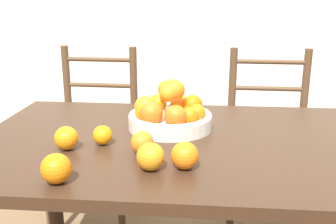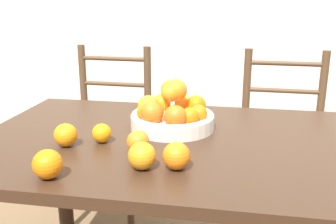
{
  "view_description": "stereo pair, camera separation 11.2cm",
  "coord_description": "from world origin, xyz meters",
  "px_view_note": "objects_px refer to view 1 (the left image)",
  "views": [
    {
      "loc": [
        -0.03,
        -1.23,
        1.23
      ],
      "look_at": [
        -0.14,
        0.02,
        0.86
      ],
      "focal_mm": 42.0,
      "sensor_mm": 36.0,
      "label": 1
    },
    {
      "loc": [
        0.08,
        -1.22,
        1.23
      ],
      "look_at": [
        -0.14,
        0.02,
        0.86
      ],
      "focal_mm": 42.0,
      "sensor_mm": 36.0,
      "label": 2
    }
  ],
  "objects_px": {
    "orange_loose_5": "(103,135)",
    "chair_right": "(268,148)",
    "orange_loose_1": "(66,138)",
    "orange_loose_2": "(142,143)",
    "fruit_bowl": "(169,114)",
    "chair_left": "(95,143)",
    "orange_loose_3": "(56,169)",
    "orange_loose_0": "(150,157)",
    "orange_loose_4": "(185,155)"
  },
  "relations": [
    {
      "from": "chair_left",
      "to": "chair_right",
      "type": "xyz_separation_m",
      "value": [
        0.92,
        0.0,
        0.0
      ]
    },
    {
      "from": "orange_loose_0",
      "to": "chair_right",
      "type": "bearing_deg",
      "value": 63.28
    },
    {
      "from": "orange_loose_0",
      "to": "orange_loose_3",
      "type": "bearing_deg",
      "value": -156.46
    },
    {
      "from": "orange_loose_3",
      "to": "chair_right",
      "type": "xyz_separation_m",
      "value": [
        0.71,
        1.06,
        -0.34
      ]
    },
    {
      "from": "orange_loose_1",
      "to": "orange_loose_3",
      "type": "xyz_separation_m",
      "value": [
        0.05,
        -0.22,
        0.0
      ]
    },
    {
      "from": "orange_loose_5",
      "to": "chair_right",
      "type": "distance_m",
      "value": 1.08
    },
    {
      "from": "orange_loose_3",
      "to": "orange_loose_0",
      "type": "bearing_deg",
      "value": 23.54
    },
    {
      "from": "orange_loose_1",
      "to": "chair_left",
      "type": "bearing_deg",
      "value": 100.45
    },
    {
      "from": "chair_right",
      "to": "orange_loose_0",
      "type": "bearing_deg",
      "value": -115.29
    },
    {
      "from": "orange_loose_0",
      "to": "orange_loose_4",
      "type": "distance_m",
      "value": 0.09
    },
    {
      "from": "orange_loose_0",
      "to": "orange_loose_5",
      "type": "xyz_separation_m",
      "value": [
        -0.18,
        0.18,
        -0.01
      ]
    },
    {
      "from": "chair_right",
      "to": "orange_loose_3",
      "type": "bearing_deg",
      "value": -122.44
    },
    {
      "from": "fruit_bowl",
      "to": "orange_loose_1",
      "type": "bearing_deg",
      "value": -142.2
    },
    {
      "from": "orange_loose_4",
      "to": "chair_right",
      "type": "xyz_separation_m",
      "value": [
        0.39,
        0.94,
        -0.34
      ]
    },
    {
      "from": "fruit_bowl",
      "to": "orange_loose_5",
      "type": "bearing_deg",
      "value": -137.82
    },
    {
      "from": "orange_loose_2",
      "to": "chair_right",
      "type": "distance_m",
      "value": 1.05
    },
    {
      "from": "orange_loose_1",
      "to": "orange_loose_5",
      "type": "xyz_separation_m",
      "value": [
        0.1,
        0.05,
        -0.01
      ]
    },
    {
      "from": "orange_loose_4",
      "to": "chair_right",
      "type": "relative_size",
      "value": 0.08
    },
    {
      "from": "fruit_bowl",
      "to": "orange_loose_4",
      "type": "height_order",
      "value": "fruit_bowl"
    },
    {
      "from": "fruit_bowl",
      "to": "orange_loose_1",
      "type": "relative_size",
      "value": 4.05
    },
    {
      "from": "orange_loose_4",
      "to": "chair_left",
      "type": "bearing_deg",
      "value": 119.15
    },
    {
      "from": "chair_right",
      "to": "orange_loose_2",
      "type": "bearing_deg",
      "value": -120.33
    },
    {
      "from": "orange_loose_4",
      "to": "chair_left",
      "type": "relative_size",
      "value": 0.08
    },
    {
      "from": "orange_loose_5",
      "to": "chair_left",
      "type": "relative_size",
      "value": 0.06
    },
    {
      "from": "orange_loose_1",
      "to": "orange_loose_3",
      "type": "distance_m",
      "value": 0.23
    },
    {
      "from": "fruit_bowl",
      "to": "orange_loose_2",
      "type": "distance_m",
      "value": 0.25
    },
    {
      "from": "orange_loose_4",
      "to": "chair_left",
      "type": "xyz_separation_m",
      "value": [
        -0.53,
        0.94,
        -0.34
      ]
    },
    {
      "from": "orange_loose_1",
      "to": "orange_loose_2",
      "type": "relative_size",
      "value": 1.07
    },
    {
      "from": "orange_loose_2",
      "to": "orange_loose_3",
      "type": "bearing_deg",
      "value": -131.29
    },
    {
      "from": "orange_loose_1",
      "to": "orange_loose_5",
      "type": "relative_size",
      "value": 1.18
    },
    {
      "from": "orange_loose_1",
      "to": "orange_loose_0",
      "type": "bearing_deg",
      "value": -24.17
    },
    {
      "from": "orange_loose_0",
      "to": "chair_left",
      "type": "bearing_deg",
      "value": 114.29
    },
    {
      "from": "orange_loose_1",
      "to": "orange_loose_4",
      "type": "distance_m",
      "value": 0.39
    },
    {
      "from": "orange_loose_1",
      "to": "chair_left",
      "type": "height_order",
      "value": "chair_left"
    },
    {
      "from": "fruit_bowl",
      "to": "chair_left",
      "type": "height_order",
      "value": "chair_left"
    },
    {
      "from": "chair_left",
      "to": "chair_right",
      "type": "relative_size",
      "value": 1.0
    },
    {
      "from": "orange_loose_2",
      "to": "chair_left",
      "type": "xyz_separation_m",
      "value": [
        -0.39,
        0.85,
        -0.34
      ]
    },
    {
      "from": "chair_right",
      "to": "orange_loose_4",
      "type": "bearing_deg",
      "value": -111.05
    },
    {
      "from": "orange_loose_3",
      "to": "orange_loose_1",
      "type": "bearing_deg",
      "value": 102.93
    },
    {
      "from": "orange_loose_4",
      "to": "orange_loose_2",
      "type": "bearing_deg",
      "value": 143.88
    },
    {
      "from": "orange_loose_1",
      "to": "orange_loose_5",
      "type": "bearing_deg",
      "value": 27.37
    },
    {
      "from": "fruit_bowl",
      "to": "chair_left",
      "type": "distance_m",
      "value": 0.83
    },
    {
      "from": "orange_loose_2",
      "to": "orange_loose_3",
      "type": "distance_m",
      "value": 0.28
    },
    {
      "from": "orange_loose_5",
      "to": "orange_loose_3",
      "type": "bearing_deg",
      "value": -100.11
    },
    {
      "from": "orange_loose_2",
      "to": "orange_loose_5",
      "type": "bearing_deg",
      "value": 155.25
    },
    {
      "from": "orange_loose_1",
      "to": "orange_loose_2",
      "type": "bearing_deg",
      "value": -2.72
    },
    {
      "from": "orange_loose_4",
      "to": "orange_loose_3",
      "type": "bearing_deg",
      "value": -160.14
    },
    {
      "from": "orange_loose_3",
      "to": "orange_loose_5",
      "type": "xyz_separation_m",
      "value": [
        0.05,
        0.28,
        -0.01
      ]
    },
    {
      "from": "orange_loose_5",
      "to": "chair_right",
      "type": "xyz_separation_m",
      "value": [
        0.66,
        0.78,
        -0.33
      ]
    },
    {
      "from": "chair_left",
      "to": "orange_loose_3",
      "type": "bearing_deg",
      "value": -77.07
    }
  ]
}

